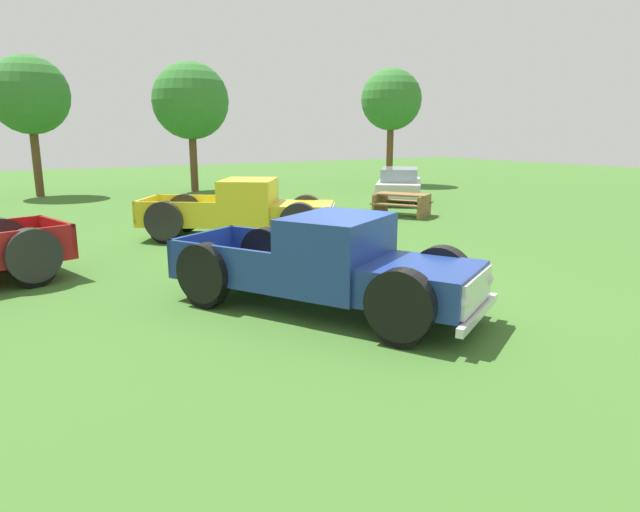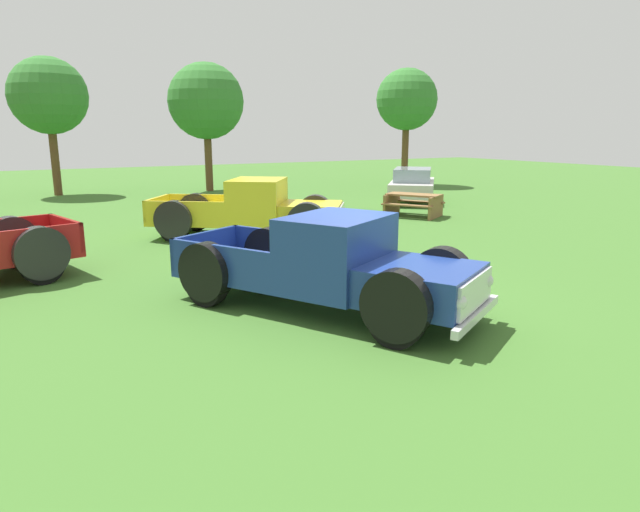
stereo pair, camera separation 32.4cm
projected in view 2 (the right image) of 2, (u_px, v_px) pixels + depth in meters
The scene contains 8 objects.
ground_plane at pixel (360, 300), 9.69m from camera, with size 80.00×80.00×0.00m, color #3D6B28.
pickup_truck_foreground at pixel (340, 268), 8.84m from camera, with size 4.07×5.42×1.58m.
pickup_truck_behind_left at pixel (260, 210), 15.18m from camera, with size 5.37×4.60×1.62m.
sedan_distant_a at pixel (412, 184), 22.94m from camera, with size 4.05×4.28×1.40m.
picnic_table at pixel (413, 202), 19.09m from camera, with size 2.20×2.31×0.78m.
oak_tree_east at pixel (48, 96), 24.57m from camera, with size 3.38×3.38×6.12m.
oak_tree_west at pixel (407, 100), 29.45m from camera, with size 3.24×3.24×6.15m.
oak_tree_center at pixel (206, 102), 26.53m from camera, with size 3.61×3.61×6.10m.
Camera 2 is at (-5.17, -7.74, 2.88)m, focal length 31.12 mm.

